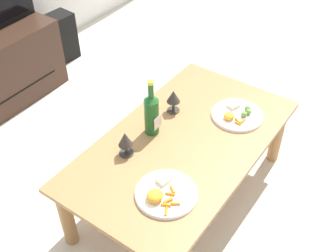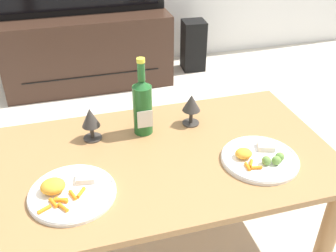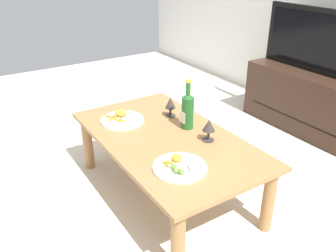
# 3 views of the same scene
# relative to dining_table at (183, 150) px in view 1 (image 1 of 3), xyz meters

# --- Properties ---
(ground_plane) EXTENTS (6.40, 6.40, 0.00)m
(ground_plane) POSITION_rel_dining_table_xyz_m (0.00, 0.00, -0.36)
(ground_plane) COLOR beige
(dining_table) EXTENTS (1.29, 0.73, 0.42)m
(dining_table) POSITION_rel_dining_table_xyz_m (0.00, 0.00, 0.00)
(dining_table) COLOR #9E7042
(dining_table) RESTS_ON ground_plane
(floor_speaker) EXTENTS (0.18, 0.18, 0.39)m
(floor_speaker) POSITION_rel_dining_table_xyz_m (0.69, 1.62, -0.16)
(floor_speaker) COLOR black
(floor_speaker) RESTS_ON ground_plane
(wine_bottle) EXTENTS (0.08, 0.08, 0.32)m
(wine_bottle) POSITION_rel_dining_table_xyz_m (-0.03, 0.18, 0.19)
(wine_bottle) COLOR #1E5923
(wine_bottle) RESTS_ON dining_table
(goblet_left) EXTENTS (0.07, 0.07, 0.14)m
(goblet_left) POSITION_rel_dining_table_xyz_m (-0.23, 0.18, 0.15)
(goblet_left) COLOR #38332D
(goblet_left) RESTS_ON dining_table
(goblet_right) EXTENTS (0.07, 0.07, 0.14)m
(goblet_right) POSITION_rel_dining_table_xyz_m (0.18, 0.18, 0.16)
(goblet_right) COLOR #38332D
(goblet_right) RESTS_ON dining_table
(dinner_plate_left) EXTENTS (0.28, 0.28, 0.06)m
(dinner_plate_left) POSITION_rel_dining_table_xyz_m (-0.34, -0.13, 0.08)
(dinner_plate_left) COLOR white
(dinner_plate_left) RESTS_ON dining_table
(dinner_plate_right) EXTENTS (0.28, 0.28, 0.05)m
(dinner_plate_right) POSITION_rel_dining_table_xyz_m (0.34, -0.13, 0.08)
(dinner_plate_right) COLOR white
(dinner_plate_right) RESTS_ON dining_table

